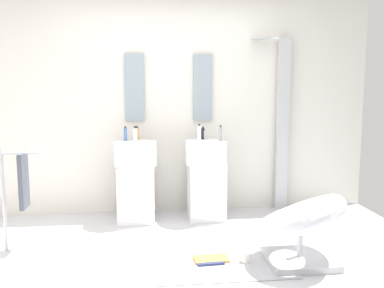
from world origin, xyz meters
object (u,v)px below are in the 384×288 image
Objects in this scene: soap_bottle_white at (199,133)px; soap_bottle_grey at (220,134)px; soap_bottle_blue at (125,134)px; soap_bottle_clear at (135,136)px; towel_rack at (20,183)px; shower_column at (281,121)px; soap_bottle_black at (203,133)px; pedestal_sink_right at (206,177)px; magazine_navy at (210,261)px; magazine_ochre at (211,259)px; soap_bottle_amber at (137,134)px; pedestal_sink_left at (136,179)px; lounge_chair at (301,223)px; coffee_mug at (246,257)px.

soap_bottle_white reaches higher than soap_bottle_grey.
soap_bottle_blue is 0.92× the size of soap_bottle_grey.
towel_rack is at bearing -148.69° from soap_bottle_clear.
soap_bottle_grey is (0.24, 0.04, -0.01)m from soap_bottle_white.
soap_bottle_black is (-0.96, -0.13, -0.13)m from shower_column.
pedestal_sink_right is 5.61× the size of soap_bottle_grey.
shower_column is 9.17× the size of magazine_navy.
shower_column is at bearing 50.27° from magazine_ochre.
magazine_ochre is at bearing -103.79° from soap_bottle_grey.
pedestal_sink_right is 0.92m from soap_bottle_amber.
magazine_ochre is at bearing -65.28° from soap_bottle_amber.
pedestal_sink_left is 6.37× the size of soap_bottle_amber.
soap_bottle_grey reaches higher than magazine_navy.
soap_bottle_black is 0.88m from soap_bottle_blue.
shower_column is 1.86× the size of lounge_chair.
soap_bottle_blue is (-0.74, 1.35, 0.94)m from magazine_navy.
soap_bottle_clear is at bearing -159.65° from soap_bottle_black.
soap_bottle_blue is at bearing 44.11° from towel_rack.
shower_column is at bearing 4.73° from soap_bottle_blue.
soap_bottle_amber is (1.03, 0.92, 0.33)m from towel_rack.
pedestal_sink_left is at bearing 177.90° from soap_bottle_grey.
towel_rack reaches higher than magazine_navy.
coffee_mug is 1.69m from soap_bottle_black.
pedestal_sink_right is 0.52m from soap_bottle_grey.
soap_bottle_clear is (0.11, -0.26, 0.01)m from soap_bottle_blue.
lounge_chair is at bearing -13.19° from towel_rack.
shower_column is 10.52× the size of soap_bottle_white.
lounge_chair is at bearing -40.44° from soap_bottle_clear.
soap_bottle_white reaches higher than towel_rack.
coffee_mug is at bearing -16.41° from magazine_ochre.
magazine_navy is 1.56m from soap_bottle_grey.
soap_bottle_amber is at bearing 87.02° from soap_bottle_clear.
soap_bottle_amber is 0.79× the size of soap_bottle_white.
soap_bottle_grey is (0.15, -0.03, 0.49)m from pedestal_sink_right.
towel_rack reaches higher than coffee_mug.
soap_bottle_blue is (-1.84, -0.15, -0.12)m from shower_column.
magazine_ochre is 1.79m from soap_bottle_blue.
soap_bottle_black is 0.82× the size of soap_bottle_grey.
lounge_chair is 0.54m from coffee_mug.
soap_bottle_blue is at bearing 127.01° from coffee_mug.
soap_bottle_amber is at bearing 167.96° from pedestal_sink_right.
magazine_ochre is at bearing -126.23° from shower_column.
pedestal_sink_left is 6.86× the size of soap_bottle_black.
magazine_ochre is at bearing 53.58° from magazine_navy.
magazine_ochre is at bearing -60.22° from soap_bottle_blue.
soap_bottle_clear is at bearing 129.57° from coffee_mug.
soap_bottle_grey is (-0.79, -0.31, -0.11)m from shower_column.
soap_bottle_blue is (-1.50, 1.44, 0.61)m from lounge_chair.
lounge_chair is at bearing -60.83° from soap_bottle_white.
lounge_chair is at bearing -9.98° from magazine_navy.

